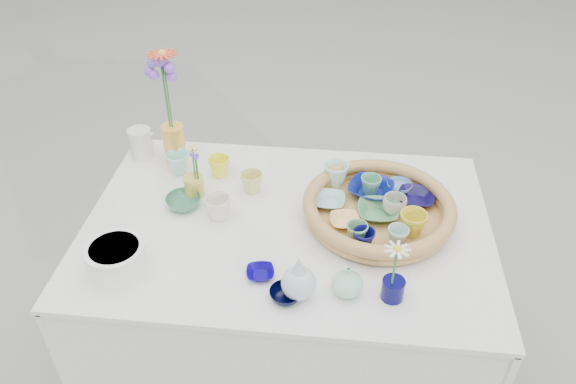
# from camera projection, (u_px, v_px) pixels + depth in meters

# --- Properties ---
(ground) EXTENTS (80.00, 80.00, 0.00)m
(ground) POSITION_uv_depth(u_px,v_px,m) (287.00, 370.00, 2.22)
(ground) COLOR gray
(display_table) EXTENTS (1.26, 0.86, 0.77)m
(display_table) POSITION_uv_depth(u_px,v_px,m) (287.00, 370.00, 2.22)
(display_table) COLOR white
(display_table) RESTS_ON ground
(wicker_tray) EXTENTS (0.47, 0.47, 0.08)m
(wicker_tray) POSITION_uv_depth(u_px,v_px,m) (378.00, 209.00, 1.74)
(wicker_tray) COLOR #A38147
(wicker_tray) RESTS_ON display_table
(tray_ceramic_0) EXTENTS (0.18, 0.18, 0.03)m
(tray_ceramic_0) POSITION_uv_depth(u_px,v_px,m) (371.00, 189.00, 1.83)
(tray_ceramic_0) COLOR navy
(tray_ceramic_0) RESTS_ON wicker_tray
(tray_ceramic_1) EXTENTS (0.13, 0.13, 0.03)m
(tray_ceramic_1) POSITION_uv_depth(u_px,v_px,m) (416.00, 198.00, 1.80)
(tray_ceramic_1) COLOR #0D0938
(tray_ceramic_1) RESTS_ON wicker_tray
(tray_ceramic_2) EXTENTS (0.09, 0.09, 0.08)m
(tray_ceramic_2) POSITION_uv_depth(u_px,v_px,m) (413.00, 224.00, 1.66)
(tray_ceramic_2) COLOR gold
(tray_ceramic_2) RESTS_ON wicker_tray
(tray_ceramic_3) EXTENTS (0.13, 0.13, 0.03)m
(tray_ceramic_3) POSITION_uv_depth(u_px,v_px,m) (378.00, 212.00, 1.74)
(tray_ceramic_3) COLOR #4E8956
(tray_ceramic_3) RESTS_ON wicker_tray
(tray_ceramic_4) EXTENTS (0.08, 0.08, 0.06)m
(tray_ceramic_4) POSITION_uv_depth(u_px,v_px,m) (357.00, 233.00, 1.64)
(tray_ceramic_4) COLOR #7ABA77
(tray_ceramic_4) RESTS_ON wicker_tray
(tray_ceramic_5) EXTENTS (0.11, 0.11, 0.03)m
(tray_ceramic_5) POSITION_uv_depth(u_px,v_px,m) (329.00, 201.00, 1.79)
(tray_ceramic_5) COLOR #88C3B8
(tray_ceramic_5) RESTS_ON wicker_tray
(tray_ceramic_6) EXTENTS (0.10, 0.10, 0.08)m
(tray_ceramic_6) POSITION_uv_depth(u_px,v_px,m) (336.00, 174.00, 1.86)
(tray_ceramic_6) COLOR #BEF2E5
(tray_ceramic_6) RESTS_ON wicker_tray
(tray_ceramic_7) EXTENTS (0.10, 0.10, 0.06)m
(tray_ceramic_7) POSITION_uv_depth(u_px,v_px,m) (395.00, 205.00, 1.75)
(tray_ceramic_7) COLOR beige
(tray_ceramic_7) RESTS_ON wicker_tray
(tray_ceramic_8) EXTENTS (0.11, 0.11, 0.03)m
(tray_ceramic_8) POSITION_uv_depth(u_px,v_px,m) (399.00, 186.00, 1.85)
(tray_ceramic_8) COLOR #6896CD
(tray_ceramic_8) RESTS_ON wicker_tray
(tray_ceramic_9) EXTENTS (0.08, 0.08, 0.06)m
(tray_ceramic_9) POSITION_uv_depth(u_px,v_px,m) (364.00, 239.00, 1.62)
(tray_ceramic_9) COLOR #0B0B4E
(tray_ceramic_9) RESTS_ON wicker_tray
(tray_ceramic_10) EXTENTS (0.11, 0.11, 0.02)m
(tray_ceramic_10) POSITION_uv_depth(u_px,v_px,m) (345.00, 221.00, 1.71)
(tray_ceramic_10) COLOR #FFC572
(tray_ceramic_10) RESTS_ON wicker_tray
(tray_ceramic_11) EXTENTS (0.08, 0.08, 0.06)m
(tray_ceramic_11) POSITION_uv_depth(u_px,v_px,m) (398.00, 237.00, 1.63)
(tray_ceramic_11) COLOR #A1C9BF
(tray_ceramic_11) RESTS_ON wicker_tray
(tray_ceramic_12) EXTENTS (0.09, 0.09, 0.06)m
(tray_ceramic_12) POSITION_uv_depth(u_px,v_px,m) (371.00, 185.00, 1.82)
(tray_ceramic_12) COLOR #5FA47B
(tray_ceramic_12) RESTS_ON wicker_tray
(loose_ceramic_0) EXTENTS (0.08, 0.08, 0.07)m
(loose_ceramic_0) POSITION_uv_depth(u_px,v_px,m) (219.00, 167.00, 1.94)
(loose_ceramic_0) COLOR yellow
(loose_ceramic_0) RESTS_ON display_table
(loose_ceramic_1) EXTENTS (0.08, 0.08, 0.07)m
(loose_ceramic_1) POSITION_uv_depth(u_px,v_px,m) (252.00, 182.00, 1.86)
(loose_ceramic_1) COLOR #DDCF6D
(loose_ceramic_1) RESTS_ON display_table
(loose_ceramic_2) EXTENTS (0.13, 0.13, 0.04)m
(loose_ceramic_2) POSITION_uv_depth(u_px,v_px,m) (184.00, 202.00, 1.81)
(loose_ceramic_2) COLOR #3A7354
(loose_ceramic_2) RESTS_ON display_table
(loose_ceramic_3) EXTENTS (0.10, 0.10, 0.08)m
(loose_ceramic_3) POSITION_uv_depth(u_px,v_px,m) (218.00, 208.00, 1.75)
(loose_ceramic_3) COLOR beige
(loose_ceramic_3) RESTS_ON display_table
(loose_ceramic_4) EXTENTS (0.09, 0.09, 0.02)m
(loose_ceramic_4) POSITION_uv_depth(u_px,v_px,m) (260.00, 273.00, 1.56)
(loose_ceramic_4) COLOR #0A0071
(loose_ceramic_4) RESTS_ON display_table
(loose_ceramic_5) EXTENTS (0.09, 0.09, 0.08)m
(loose_ceramic_5) POSITION_uv_depth(u_px,v_px,m) (178.00, 163.00, 1.95)
(loose_ceramic_5) COLOR #AAE8D8
(loose_ceramic_5) RESTS_ON display_table
(loose_ceramic_6) EXTENTS (0.09, 0.09, 0.03)m
(loose_ceramic_6) POSITION_uv_depth(u_px,v_px,m) (286.00, 294.00, 1.50)
(loose_ceramic_6) COLOR black
(loose_ceramic_6) RESTS_ON display_table
(fluted_bowl) EXTENTS (0.20, 0.20, 0.09)m
(fluted_bowl) POSITION_uv_depth(u_px,v_px,m) (117.00, 259.00, 1.56)
(fluted_bowl) COLOR white
(fluted_bowl) RESTS_ON display_table
(bud_vase_paleblue) EXTENTS (0.12, 0.12, 0.14)m
(bud_vase_paleblue) POSITION_uv_depth(u_px,v_px,m) (299.00, 276.00, 1.47)
(bud_vase_paleblue) COLOR silver
(bud_vase_paleblue) RESTS_ON display_table
(bud_vase_seafoam) EXTENTS (0.10, 0.10, 0.09)m
(bud_vase_seafoam) POSITION_uv_depth(u_px,v_px,m) (347.00, 281.00, 1.49)
(bud_vase_seafoam) COLOR #96D9B9
(bud_vase_seafoam) RESTS_ON display_table
(bud_vase_cobalt) EXTENTS (0.07, 0.07, 0.06)m
(bud_vase_cobalt) POSITION_uv_depth(u_px,v_px,m) (393.00, 289.00, 1.49)
(bud_vase_cobalt) COLOR #060543
(bud_vase_cobalt) RESTS_ON display_table
(single_daisy) EXTENTS (0.09, 0.09, 0.14)m
(single_daisy) POSITION_uv_depth(u_px,v_px,m) (395.00, 267.00, 1.43)
(single_daisy) COLOR white
(single_daisy) RESTS_ON bud_vase_cobalt
(tall_vase_yellow) EXTENTS (0.08, 0.08, 0.15)m
(tall_vase_yellow) POSITION_uv_depth(u_px,v_px,m) (174.00, 144.00, 1.98)
(tall_vase_yellow) COLOR #F7AC3C
(tall_vase_yellow) RESTS_ON display_table
(gerbera) EXTENTS (0.13, 0.13, 0.29)m
(gerbera) POSITION_uv_depth(u_px,v_px,m) (168.00, 92.00, 1.85)
(gerbera) COLOR #DC4A26
(gerbera) RESTS_ON tall_vase_yellow
(hydrangea) EXTENTS (0.11, 0.11, 0.30)m
(hydrangea) POSITION_uv_depth(u_px,v_px,m) (166.00, 98.00, 1.87)
(hydrangea) COLOR #7658CD
(hydrangea) RESTS_ON tall_vase_yellow
(white_pitcher) EXTENTS (0.13, 0.11, 0.11)m
(white_pitcher) POSITION_uv_depth(u_px,v_px,m) (141.00, 143.00, 2.02)
(white_pitcher) COLOR silver
(white_pitcher) RESTS_ON display_table
(daisy_cup) EXTENTS (0.09, 0.09, 0.07)m
(daisy_cup) POSITION_uv_depth(u_px,v_px,m) (194.00, 186.00, 1.85)
(daisy_cup) COLOR gold
(daisy_cup) RESTS_ON display_table
(daisy_posy) EXTENTS (0.09, 0.09, 0.13)m
(daisy_posy) POSITION_uv_depth(u_px,v_px,m) (195.00, 159.00, 1.79)
(daisy_posy) COLOR white
(daisy_posy) RESTS_ON daisy_cup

